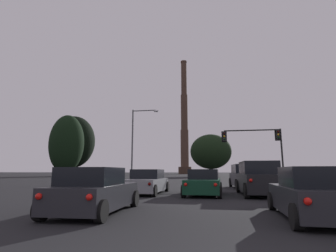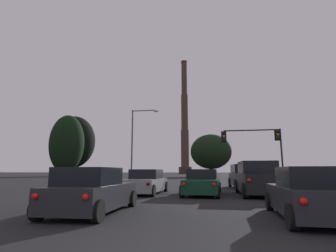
# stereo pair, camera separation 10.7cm
# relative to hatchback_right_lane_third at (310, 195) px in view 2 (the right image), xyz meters

# --- Properties ---
(hatchback_right_lane_third) EXTENTS (2.09, 4.18, 1.44)m
(hatchback_right_lane_third) POSITION_rel_hatchback_right_lane_third_xyz_m (0.00, 0.00, 0.00)
(hatchback_right_lane_third) COLOR #232328
(hatchback_right_lane_third) RESTS_ON ground_plane
(sedan_center_lane_second) EXTENTS (2.15, 4.77, 1.43)m
(sedan_center_lane_second) POSITION_rel_hatchback_right_lane_third_xyz_m (-3.25, 7.33, 0.00)
(sedan_center_lane_second) COLOR #0F3823
(sedan_center_lane_second) RESTS_ON ground_plane
(suv_right_lane_second) EXTENTS (2.13, 4.92, 1.86)m
(suv_right_lane_second) POSITION_rel_hatchback_right_lane_third_xyz_m (-0.22, 7.43, 0.23)
(suv_right_lane_second) COLOR black
(suv_right_lane_second) RESTS_ON ground_plane
(sedan_left_lane_second) EXTENTS (2.00, 4.71, 1.43)m
(sedan_left_lane_second) POSITION_rel_hatchback_right_lane_third_xyz_m (-6.64, 7.56, 0.00)
(sedan_left_lane_second) COLOR gray
(sedan_left_lane_second) RESTS_ON ground_plane
(hatchback_left_lane_third) EXTENTS (1.99, 4.14, 1.44)m
(hatchback_left_lane_third) POSITION_rel_hatchback_right_lane_third_xyz_m (-6.51, 0.12, 0.00)
(hatchback_left_lane_third) COLOR #232328
(hatchback_left_lane_third) RESTS_ON ground_plane
(suv_right_lane_front) EXTENTS (2.32, 4.98, 1.86)m
(suv_right_lane_front) POSITION_rel_hatchback_right_lane_third_xyz_m (-0.19, 13.79, 0.23)
(suv_right_lane_front) COLOR #232328
(suv_right_lane_front) RESTS_ON ground_plane
(traffic_light_overhead_right) EXTENTS (6.51, 0.50, 5.90)m
(traffic_light_overhead_right) POSITION_rel_hatchback_right_lane_third_xyz_m (2.57, 21.76, 3.89)
(traffic_light_overhead_right) COLOR black
(traffic_light_overhead_right) RESTS_ON ground_plane
(street_lamp) EXTENTS (3.47, 0.36, 9.09)m
(street_lamp) POSITION_rel_hatchback_right_lane_third_xyz_m (-12.05, 23.54, 4.90)
(street_lamp) COLOR #56565B
(street_lamp) RESTS_ON ground_plane
(smokestack) EXTENTS (6.05, 6.05, 55.45)m
(smokestack) POSITION_rel_hatchback_right_lane_third_xyz_m (-15.25, 114.83, 21.05)
(smokestack) COLOR #3C2B22
(smokestack) RESTS_ON ground_plane
(treeline_far_left) EXTENTS (11.52, 10.37, 16.31)m
(treeline_far_left) POSITION_rel_hatchback_right_lane_third_xyz_m (-39.90, 57.87, 8.58)
(treeline_far_left) COLOR black
(treeline_far_left) RESTS_ON ground_plane
(treeline_center_left) EXTENTS (10.52, 9.47, 10.79)m
(treeline_center_left) POSITION_rel_hatchback_right_lane_third_xyz_m (-2.96, 60.51, 5.64)
(treeline_center_left) COLOR black
(treeline_center_left) RESTS_ON ground_plane
(treeline_left_mid) EXTENTS (8.58, 7.72, 15.33)m
(treeline_left_mid) POSITION_rel_hatchback_right_lane_third_xyz_m (-38.44, 51.96, 7.43)
(treeline_left_mid) COLOR black
(treeline_left_mid) RESTS_ON ground_plane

